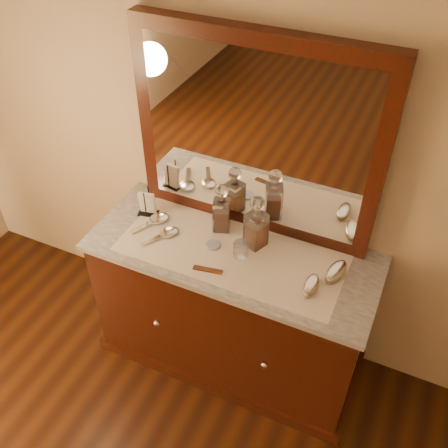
{
  "coord_description": "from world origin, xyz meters",
  "views": [
    {
      "loc": [
        0.71,
        0.31,
        2.57
      ],
      "look_at": [
        0.0,
        1.85,
        1.1
      ],
      "focal_mm": 40.56,
      "sensor_mm": 36.0,
      "label": 1
    }
  ],
  "objects_px": {
    "hand_mirror_inner": "(166,234)",
    "brush_far": "(336,272)",
    "napkin_rack": "(147,204)",
    "brush_near": "(311,286)",
    "comb": "(208,270)",
    "dresser_cabinet": "(232,309)",
    "hand_mirror_outer": "(156,220)",
    "pin_dish": "(213,245)",
    "decanter_right": "(256,227)",
    "mirror_frame": "(255,138)",
    "decanter_left": "(222,212)"
  },
  "relations": [
    {
      "from": "hand_mirror_inner",
      "to": "brush_far",
      "type": "bearing_deg",
      "value": 5.79
    },
    {
      "from": "napkin_rack",
      "to": "brush_near",
      "type": "distance_m",
      "value": 0.96
    },
    {
      "from": "comb",
      "to": "brush_near",
      "type": "xyz_separation_m",
      "value": [
        0.47,
        0.09,
        0.02
      ]
    },
    {
      "from": "dresser_cabinet",
      "to": "napkin_rack",
      "type": "height_order",
      "value": "napkin_rack"
    },
    {
      "from": "comb",
      "to": "brush_near",
      "type": "height_order",
      "value": "brush_near"
    },
    {
      "from": "napkin_rack",
      "to": "hand_mirror_outer",
      "type": "height_order",
      "value": "napkin_rack"
    },
    {
      "from": "hand_mirror_outer",
      "to": "pin_dish",
      "type": "bearing_deg",
      "value": -7.11
    },
    {
      "from": "brush_near",
      "to": "hand_mirror_outer",
      "type": "relative_size",
      "value": 0.64
    },
    {
      "from": "brush_far",
      "to": "comb",
      "type": "bearing_deg",
      "value": -158.16
    },
    {
      "from": "decanter_right",
      "to": "brush_near",
      "type": "distance_m",
      "value": 0.39
    },
    {
      "from": "mirror_frame",
      "to": "comb",
      "type": "height_order",
      "value": "mirror_frame"
    },
    {
      "from": "dresser_cabinet",
      "to": "hand_mirror_inner",
      "type": "height_order",
      "value": "hand_mirror_inner"
    },
    {
      "from": "mirror_frame",
      "to": "pin_dish",
      "type": "xyz_separation_m",
      "value": [
        -0.1,
        -0.26,
        -0.49
      ]
    },
    {
      "from": "napkin_rack",
      "to": "decanter_left",
      "type": "height_order",
      "value": "decanter_left"
    },
    {
      "from": "mirror_frame",
      "to": "hand_mirror_outer",
      "type": "relative_size",
      "value": 5.23
    },
    {
      "from": "mirror_frame",
      "to": "hand_mirror_inner",
      "type": "bearing_deg",
      "value": -140.81
    },
    {
      "from": "pin_dish",
      "to": "hand_mirror_inner",
      "type": "height_order",
      "value": "hand_mirror_inner"
    },
    {
      "from": "napkin_rack",
      "to": "brush_near",
      "type": "xyz_separation_m",
      "value": [
        0.94,
        -0.16,
        -0.04
      ]
    },
    {
      "from": "mirror_frame",
      "to": "napkin_rack",
      "type": "distance_m",
      "value": 0.7
    },
    {
      "from": "decanter_right",
      "to": "hand_mirror_outer",
      "type": "relative_size",
      "value": 1.27
    },
    {
      "from": "pin_dish",
      "to": "brush_far",
      "type": "xyz_separation_m",
      "value": [
        0.6,
        0.06,
        0.02
      ]
    },
    {
      "from": "brush_near",
      "to": "brush_far",
      "type": "bearing_deg",
      "value": 58.87
    },
    {
      "from": "decanter_right",
      "to": "brush_near",
      "type": "bearing_deg",
      "value": -26.78
    },
    {
      "from": "napkin_rack",
      "to": "brush_near",
      "type": "height_order",
      "value": "napkin_rack"
    },
    {
      "from": "decanter_left",
      "to": "brush_far",
      "type": "xyz_separation_m",
      "value": [
        0.62,
        -0.08,
        -0.08
      ]
    },
    {
      "from": "comb",
      "to": "decanter_left",
      "type": "relative_size",
      "value": 0.52
    },
    {
      "from": "comb",
      "to": "hand_mirror_outer",
      "type": "distance_m",
      "value": 0.45
    },
    {
      "from": "dresser_cabinet",
      "to": "mirror_frame",
      "type": "distance_m",
      "value": 0.97
    },
    {
      "from": "pin_dish",
      "to": "brush_far",
      "type": "distance_m",
      "value": 0.6
    },
    {
      "from": "brush_near",
      "to": "napkin_rack",
      "type": "bearing_deg",
      "value": 170.56
    },
    {
      "from": "decanter_left",
      "to": "brush_near",
      "type": "bearing_deg",
      "value": -21.34
    },
    {
      "from": "mirror_frame",
      "to": "dresser_cabinet",
      "type": "bearing_deg",
      "value": -90.0
    },
    {
      "from": "brush_far",
      "to": "hand_mirror_inner",
      "type": "relative_size",
      "value": 0.81
    },
    {
      "from": "dresser_cabinet",
      "to": "pin_dish",
      "type": "distance_m",
      "value": 0.46
    },
    {
      "from": "pin_dish",
      "to": "comb",
      "type": "xyz_separation_m",
      "value": [
        0.05,
        -0.16,
        -0.0
      ]
    },
    {
      "from": "dresser_cabinet",
      "to": "brush_far",
      "type": "height_order",
      "value": "brush_far"
    },
    {
      "from": "decanter_left",
      "to": "decanter_right",
      "type": "relative_size",
      "value": 0.93
    },
    {
      "from": "brush_near",
      "to": "brush_far",
      "type": "relative_size",
      "value": 0.86
    },
    {
      "from": "mirror_frame",
      "to": "brush_near",
      "type": "relative_size",
      "value": 8.2
    },
    {
      "from": "napkin_rack",
      "to": "comb",
      "type": "bearing_deg",
      "value": -27.58
    },
    {
      "from": "comb",
      "to": "napkin_rack",
      "type": "xyz_separation_m",
      "value": [
        -0.47,
        0.25,
        0.06
      ]
    },
    {
      "from": "dresser_cabinet",
      "to": "pin_dish",
      "type": "relative_size",
      "value": 19.32
    },
    {
      "from": "decanter_left",
      "to": "hand_mirror_inner",
      "type": "distance_m",
      "value": 0.3
    },
    {
      "from": "dresser_cabinet",
      "to": "comb",
      "type": "bearing_deg",
      "value": -105.51
    },
    {
      "from": "dresser_cabinet",
      "to": "decanter_left",
      "type": "xyz_separation_m",
      "value": [
        -0.12,
        0.13,
        0.55
      ]
    },
    {
      "from": "dresser_cabinet",
      "to": "mirror_frame",
      "type": "height_order",
      "value": "mirror_frame"
    },
    {
      "from": "decanter_left",
      "to": "brush_near",
      "type": "relative_size",
      "value": 1.86
    },
    {
      "from": "mirror_frame",
      "to": "hand_mirror_inner",
      "type": "distance_m",
      "value": 0.67
    },
    {
      "from": "hand_mirror_inner",
      "to": "hand_mirror_outer",
      "type": "bearing_deg",
      "value": 144.59
    },
    {
      "from": "comb",
      "to": "decanter_left",
      "type": "xyz_separation_m",
      "value": [
        -0.07,
        0.3,
        0.1
      ]
    }
  ]
}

